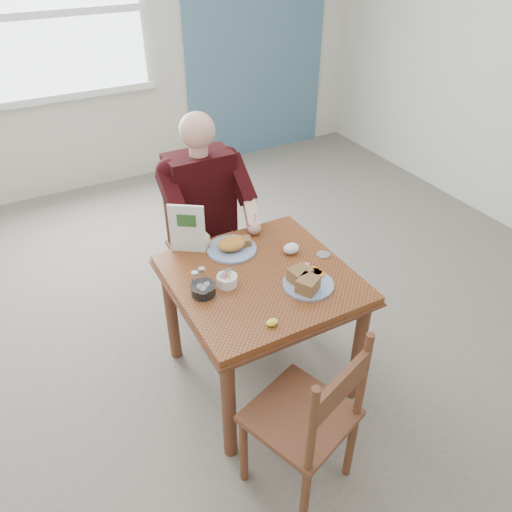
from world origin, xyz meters
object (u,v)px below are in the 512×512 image
chair_near (309,420)px  diner (206,206)px  table (261,292)px  chair_far (203,244)px  far_plate (233,246)px  near_plate (306,281)px

chair_near → diner: bearing=83.9°
table → diner: (0.00, 0.71, 0.17)m
table → chair_near: chair_near is taller
chair_far → chair_near: 1.51m
chair_near → diner: size_ratio=0.69×
table → far_plate: far_plate is taller
table → diner: size_ratio=0.66×
table → chair_far: chair_far is taller
chair_near → far_plate: bearing=82.9°
near_plate → table: bearing=129.5°
chair_far → far_plate: 0.60m
chair_far → diner: 0.34m
chair_far → far_plate: (-0.03, -0.52, 0.30)m
diner → near_plate: size_ratio=4.11×
table → chair_near: (-0.15, -0.71, -0.16)m
chair_far → near_plate: bearing=-81.1°
table → chair_far: bearing=90.0°
diner → far_plate: 0.43m
chair_far → far_plate: size_ratio=2.76×
table → diner: bearing=90.0°
diner → table: bearing=-90.0°
chair_near → near_plate: (0.30, 0.52, 0.30)m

